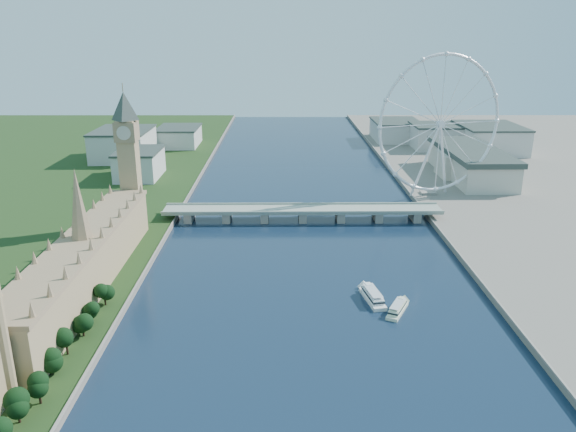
{
  "coord_description": "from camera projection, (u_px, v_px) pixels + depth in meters",
  "views": [
    {
      "loc": [
        -16.06,
        -125.26,
        142.04
      ],
      "look_at": [
        -12.47,
        210.0,
        32.66
      ],
      "focal_mm": 35.0,
      "sensor_mm": 36.0,
      "label": 1
    }
  ],
  "objects": [
    {
      "name": "county_hall",
      "position": [
        469.0,
        179.0,
        573.85
      ],
      "size": [
        54.0,
        144.0,
        35.0
      ],
      "primitive_type": null,
      "color": "beige",
      "rests_on": "ground"
    },
    {
      "name": "parliament_range",
      "position": [
        85.0,
        262.0,
        317.86
      ],
      "size": [
        24.0,
        200.0,
        70.0
      ],
      "color": "tan",
      "rests_on": "ground"
    },
    {
      "name": "tour_boat_near",
      "position": [
        372.0,
        301.0,
        313.13
      ],
      "size": [
        13.0,
        31.41,
        6.75
      ],
      "primitive_type": null,
      "rotation": [
        0.0,
        0.0,
        0.17
      ],
      "color": "white",
      "rests_on": "ground"
    },
    {
      "name": "big_ben",
      "position": [
        127.0,
        143.0,
        405.62
      ],
      "size": [
        20.02,
        20.02,
        110.0
      ],
      "color": "tan",
      "rests_on": "ground"
    },
    {
      "name": "london_eye",
      "position": [
        440.0,
        125.0,
        481.12
      ],
      "size": [
        113.6,
        39.12,
        124.3
      ],
      "color": "silver",
      "rests_on": "ground"
    },
    {
      "name": "tree_row",
      "position": [
        30.0,
        398.0,
        214.32
      ],
      "size": [
        8.24,
        184.24,
        21.26
      ],
      "color": "black",
      "rests_on": "ground"
    },
    {
      "name": "city_skyline",
      "position": [
        327.0,
        140.0,
        690.86
      ],
      "size": [
        505.0,
        280.0,
        32.0
      ],
      "color": "beige",
      "rests_on": "ground"
    },
    {
      "name": "tour_boat_far",
      "position": [
        397.0,
        312.0,
        300.13
      ],
      "size": [
        17.66,
        26.12,
        5.7
      ],
      "primitive_type": null,
      "rotation": [
        0.0,
        0.0,
        -0.47
      ],
      "color": "beige",
      "rests_on": "ground"
    },
    {
      "name": "westminster_bridge",
      "position": [
        302.0,
        212.0,
        446.42
      ],
      "size": [
        220.0,
        22.0,
        9.5
      ],
      "color": "gray",
      "rests_on": "ground"
    }
  ]
}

